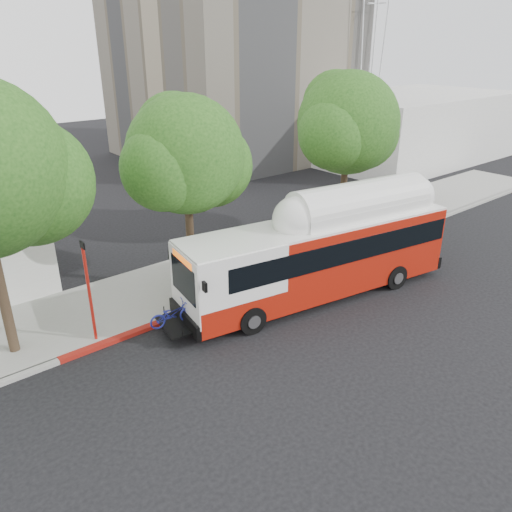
# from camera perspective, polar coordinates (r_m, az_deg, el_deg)

# --- Properties ---
(ground) EXTENTS (120.00, 120.00, 0.00)m
(ground) POSITION_cam_1_polar(r_m,az_deg,el_deg) (19.89, 4.81, -8.55)
(ground) COLOR black
(ground) RESTS_ON ground
(sidewalk) EXTENTS (60.00, 5.00, 0.15)m
(sidewalk) POSITION_cam_1_polar(r_m,az_deg,el_deg) (24.31, -5.89, -2.11)
(sidewalk) COLOR gray
(sidewalk) RESTS_ON ground
(curb_strip) EXTENTS (60.00, 0.30, 0.15)m
(curb_strip) POSITION_cam_1_polar(r_m,az_deg,el_deg) (22.41, -2.15, -4.33)
(curb_strip) COLOR gray
(curb_strip) RESTS_ON ground
(red_curb_segment) EXTENTS (10.00, 0.32, 0.16)m
(red_curb_segment) POSITION_cam_1_polar(r_m,az_deg,el_deg) (20.95, -8.70, -6.71)
(red_curb_segment) COLOR maroon
(red_curb_segment) RESTS_ON ground
(street_tree_mid) EXTENTS (5.75, 5.00, 8.62)m
(street_tree_mid) POSITION_cam_1_polar(r_m,az_deg,el_deg) (21.76, -7.18, 11.04)
(street_tree_mid) COLOR #2D2116
(street_tree_mid) RESTS_ON ground
(street_tree_right) EXTENTS (6.21, 5.40, 9.18)m
(street_tree_right) POSITION_cam_1_polar(r_m,az_deg,el_deg) (28.15, 10.96, 14.33)
(street_tree_right) COLOR #2D2116
(street_tree_right) RESTS_ON ground
(horizon_block) EXTENTS (20.00, 12.00, 6.00)m
(horizon_block) POSITION_cam_1_polar(r_m,az_deg,el_deg) (50.97, 17.12, 13.96)
(horizon_block) COLOR silver
(horizon_block) RESTS_ON ground
(transit_bus) EXTENTS (13.63, 4.69, 3.97)m
(transit_bus) POSITION_cam_1_polar(r_m,az_deg,el_deg) (21.85, 7.33, -0.10)
(transit_bus) COLOR #9E180B
(transit_bus) RESTS_ON ground
(signal_pole) EXTENTS (0.12, 0.39, 4.09)m
(signal_pole) POSITION_cam_1_polar(r_m,az_deg,el_deg) (19.10, -18.51, -4.01)
(signal_pole) COLOR red
(signal_pole) RESTS_ON ground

